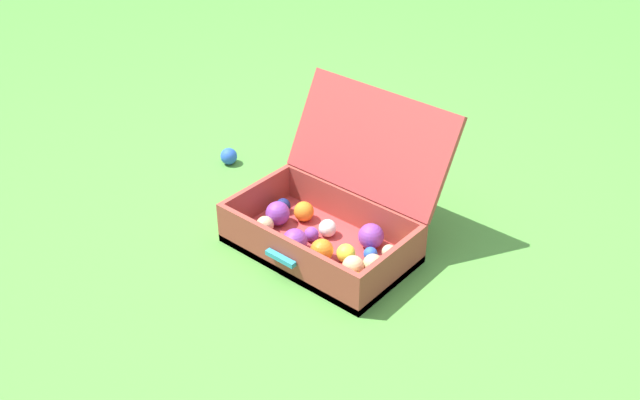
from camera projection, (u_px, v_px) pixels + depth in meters
ground_plane at (309, 261)px, 2.33m from camera, size 16.00×16.00×0.00m
open_suitcase at (333, 218)px, 2.35m from camera, size 0.58×0.53×0.45m
stray_ball_on_grass at (229, 156)px, 2.83m from camera, size 0.06×0.06×0.06m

